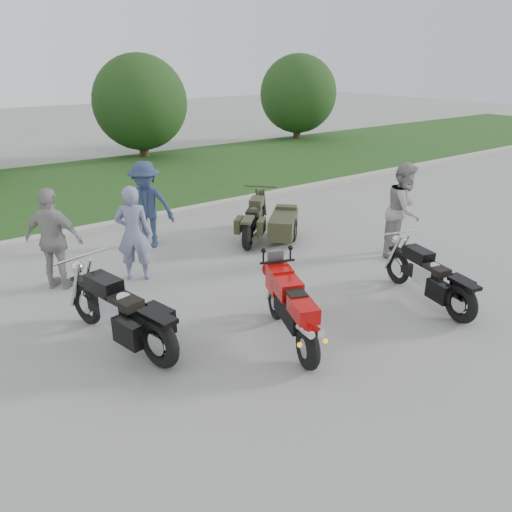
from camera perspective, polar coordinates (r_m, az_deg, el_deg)
ground at (r=7.74m, az=2.34°, el=-7.89°), size 80.00×80.00×0.00m
curb at (r=12.57m, az=-14.96°, el=3.67°), size 60.00×0.30×0.15m
grass_strip at (r=16.39m, az=-20.51°, el=7.17°), size 60.00×8.00×0.14m
tree_mid_right at (r=20.52m, az=-13.11°, el=16.71°), size 3.60×3.60×4.00m
tree_far_right at (r=24.84m, az=4.83°, el=17.97°), size 3.60×3.60×4.00m
sportbike_red at (r=7.06m, az=4.11°, el=-5.93°), size 0.87×1.91×0.94m
cruiser_left at (r=7.24m, az=-14.85°, el=-6.56°), size 0.77×2.43×0.95m
cruiser_right at (r=8.70m, az=19.44°, el=-2.57°), size 0.66×2.14×0.84m
cruiser_sidecar at (r=11.11m, az=1.72°, el=3.79°), size 1.88×1.96×0.85m
person_stripe at (r=9.24m, az=-13.82°, el=2.52°), size 0.77×0.70×1.76m
person_grey at (r=10.54m, az=16.54°, el=5.06°), size 1.13×1.01×1.91m
person_denim at (r=10.82m, az=-12.45°, el=5.71°), size 1.34×1.32×1.85m
person_back at (r=9.28m, az=-22.09°, el=1.76°), size 1.05×1.08×1.81m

